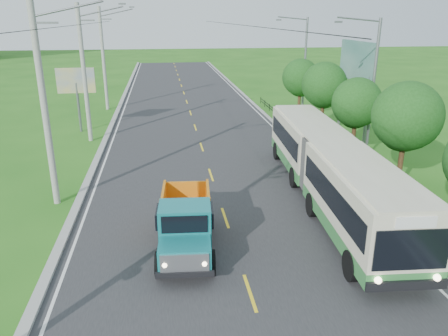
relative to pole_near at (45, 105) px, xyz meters
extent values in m
plane|color=#226116|center=(8.26, -9.00, -5.09)|extent=(240.00, 240.00, 0.00)
cube|color=#28282B|center=(8.26, 11.00, -5.08)|extent=(14.00, 120.00, 0.02)
cube|color=#9E9E99|center=(1.06, 11.00, -5.02)|extent=(0.40, 120.00, 0.15)
cube|color=#9E9E99|center=(15.41, 11.00, -5.04)|extent=(0.30, 120.00, 0.10)
cube|color=silver|center=(1.61, 11.00, -5.07)|extent=(0.12, 120.00, 0.00)
cube|color=silver|center=(14.91, 11.00, -5.07)|extent=(0.12, 120.00, 0.00)
cube|color=yellow|center=(8.26, -9.00, -5.07)|extent=(0.12, 2.20, 0.00)
cube|color=black|center=(16.26, 5.00, -4.79)|extent=(0.04, 40.00, 0.60)
cylinder|color=gray|center=(-0.04, 0.00, -0.09)|extent=(0.32, 0.32, 10.00)
cube|color=slate|center=(0.46, 0.00, 3.71)|extent=(1.20, 0.10, 0.10)
cylinder|color=gray|center=(-0.04, 12.00, -0.09)|extent=(0.32, 0.32, 10.00)
cube|color=slate|center=(0.46, 12.00, 3.71)|extent=(1.20, 0.10, 0.10)
cube|color=slate|center=(3.06, 12.00, 4.81)|extent=(0.50, 0.18, 0.12)
cylinder|color=gray|center=(-0.04, 24.00, -0.09)|extent=(0.32, 0.32, 10.00)
cube|color=slate|center=(0.46, 24.00, 3.71)|extent=(1.20, 0.10, 0.10)
cube|color=slate|center=(3.06, 24.00, 4.81)|extent=(0.50, 0.18, 0.12)
cylinder|color=#382314|center=(18.06, -1.00, -3.41)|extent=(0.28, 0.28, 3.36)
sphere|color=#184614|center=(18.06, -1.00, -0.89)|extent=(3.60, 3.60, 3.60)
sphere|color=#184614|center=(18.26, -0.50, -1.61)|extent=(2.64, 2.64, 2.64)
cylinder|color=#382314|center=(18.06, 5.00, -3.58)|extent=(0.28, 0.28, 3.02)
sphere|color=#184614|center=(18.06, 5.00, -1.31)|extent=(3.24, 3.24, 3.24)
sphere|color=#184614|center=(18.26, 5.50, -1.96)|extent=(2.38, 2.38, 2.38)
cylinder|color=#382314|center=(18.06, 11.00, -3.47)|extent=(0.28, 0.28, 3.25)
sphere|color=#184614|center=(18.06, 11.00, -1.03)|extent=(3.48, 3.48, 3.48)
sphere|color=#184614|center=(18.26, 11.50, -1.73)|extent=(2.55, 2.55, 2.55)
cylinder|color=#382314|center=(18.06, 17.00, -3.55)|extent=(0.28, 0.28, 3.08)
sphere|color=#184614|center=(18.06, 17.00, -1.24)|extent=(3.30, 3.30, 3.30)
sphere|color=#184614|center=(18.26, 17.50, -1.90)|extent=(2.42, 2.42, 2.42)
cylinder|color=slate|center=(19.06, 5.00, -0.59)|extent=(0.20, 0.20, 9.00)
cylinder|color=slate|center=(17.66, 5.00, 3.81)|extent=(2.80, 0.10, 0.34)
cube|color=slate|center=(16.36, 5.00, 3.66)|extent=(0.45, 0.16, 0.12)
cylinder|color=slate|center=(19.06, 19.00, -0.59)|extent=(0.20, 0.20, 9.00)
cylinder|color=slate|center=(17.66, 19.00, 3.81)|extent=(2.80, 0.10, 0.34)
cube|color=slate|center=(16.36, 19.00, 3.66)|extent=(0.45, 0.16, 0.12)
cylinder|color=silver|center=(16.86, -3.00, -4.89)|extent=(0.64, 0.64, 0.40)
sphere|color=#184614|center=(16.86, -3.00, -4.64)|extent=(0.44, 0.44, 0.44)
cylinder|color=silver|center=(16.86, 5.00, -4.89)|extent=(0.64, 0.64, 0.40)
sphere|color=#184614|center=(16.86, 5.00, -4.64)|extent=(0.44, 0.44, 0.44)
cylinder|color=silver|center=(16.86, 13.00, -4.89)|extent=(0.64, 0.64, 0.40)
sphere|color=#184614|center=(16.86, 13.00, -4.64)|extent=(0.44, 0.44, 0.44)
cylinder|color=slate|center=(-1.24, 15.00, -3.09)|extent=(0.20, 0.20, 4.00)
cube|color=yellow|center=(-1.24, 15.00, -0.89)|extent=(3.00, 0.15, 2.00)
cylinder|color=slate|center=(20.56, 8.50, -2.59)|extent=(0.24, 0.24, 5.00)
cylinder|color=slate|center=(20.56, 13.50, -2.59)|extent=(0.24, 0.24, 5.00)
cube|color=#144C47|center=(20.56, 11.00, 0.71)|extent=(0.20, 6.00, 3.00)
cube|color=#307A38|center=(13.47, -6.21, -4.22)|extent=(3.30, 8.43, 0.61)
cube|color=beige|center=(13.47, -6.21, -2.85)|extent=(3.30, 8.43, 2.13)
cube|color=black|center=(13.47, -6.21, -2.84)|extent=(3.30, 7.78, 1.05)
cube|color=#307A38|center=(14.08, 2.87, -4.22)|extent=(3.26, 7.88, 0.61)
cube|color=beige|center=(14.08, 2.87, -2.85)|extent=(3.26, 7.88, 2.13)
cube|color=black|center=(14.08, 2.87, -2.84)|extent=(3.26, 7.23, 1.05)
cube|color=#4C4C4C|center=(13.78, -1.53, -3.15)|extent=(2.66, 1.27, 2.62)
cube|color=black|center=(13.20, -10.35, -3.03)|extent=(2.48, 0.23, 1.43)
cylinder|color=black|center=(12.06, -8.71, -4.52)|extent=(0.43, 1.17, 1.15)
cylinder|color=black|center=(14.54, -8.87, -4.52)|extent=(0.43, 1.17, 1.15)
cylinder|color=black|center=(12.42, -3.32, -4.52)|extent=(0.43, 1.17, 1.15)
cylinder|color=black|center=(14.90, -3.48, -4.52)|extent=(0.43, 1.17, 1.15)
cylinder|color=black|center=(12.67, 0.42, -4.52)|extent=(0.43, 1.17, 1.15)
cylinder|color=black|center=(15.15, 0.26, -4.52)|extent=(0.43, 1.17, 1.15)
cylinder|color=black|center=(13.00, 5.48, -4.52)|extent=(0.43, 1.17, 1.15)
cylinder|color=black|center=(15.49, 5.32, -4.52)|extent=(0.43, 1.17, 1.15)
cube|color=#137276|center=(6.11, -7.77, -4.11)|extent=(1.97, 1.39, 0.89)
cube|color=#137276|center=(6.21, -6.43, -3.66)|extent=(2.07, 1.57, 1.79)
cube|color=black|center=(6.21, -6.43, -3.22)|extent=(2.24, 1.32, 0.63)
cube|color=black|center=(6.26, -5.72, -4.51)|extent=(1.29, 5.42, 0.22)
cube|color=#C97012|center=(6.37, -4.20, -3.62)|extent=(2.25, 2.83, 1.16)
cylinder|color=black|center=(5.18, -7.52, -4.60)|extent=(0.38, 1.00, 0.98)
cylinder|color=black|center=(7.06, -7.66, -4.60)|extent=(0.38, 1.00, 0.98)
cylinder|color=black|center=(5.45, -3.95, -4.60)|extent=(0.38, 1.00, 0.98)
cylinder|color=black|center=(7.32, -4.09, -4.60)|extent=(0.38, 1.00, 0.98)
camera|label=1|loc=(5.56, -21.61, 4.00)|focal=35.00mm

